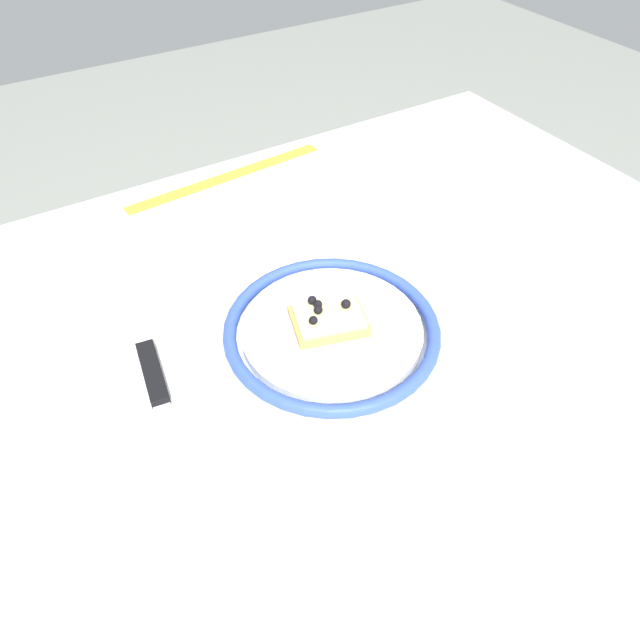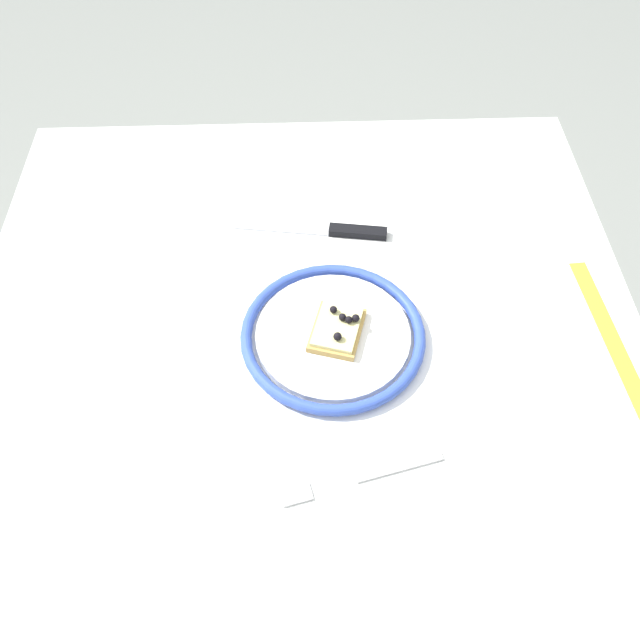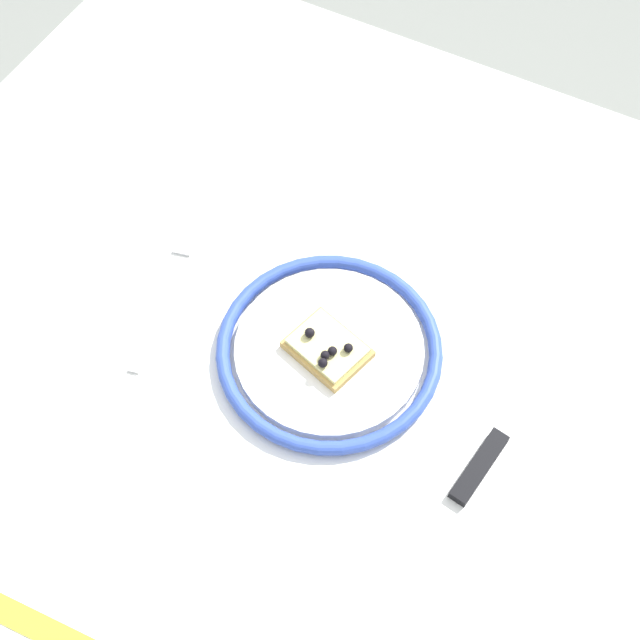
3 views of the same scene
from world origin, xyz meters
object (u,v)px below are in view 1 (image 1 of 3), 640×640
(plate, at_px, (332,330))
(napkin, at_px, (473,148))
(fork, at_px, (453,265))
(pizza_slice_near, at_px, (329,318))
(measuring_tape, at_px, (227,177))
(knife, at_px, (159,395))
(dining_table, at_px, (383,377))

(plate, height_order, napkin, plate)
(plate, bearing_deg, fork, -173.31)
(plate, xyz_separation_m, napkin, (-0.44, -0.25, -0.01))
(pizza_slice_near, height_order, fork, pizza_slice_near)
(fork, bearing_deg, measuring_tape, -65.67)
(knife, bearing_deg, plate, 175.54)
(plate, bearing_deg, pizza_slice_near, -82.32)
(knife, bearing_deg, pizza_slice_near, 177.16)
(measuring_tape, bearing_deg, fork, 110.22)
(dining_table, height_order, measuring_tape, measuring_tape)
(fork, bearing_deg, napkin, -136.31)
(dining_table, relative_size, knife, 4.53)
(measuring_tape, distance_m, napkin, 0.42)
(dining_table, relative_size, fork, 5.47)
(dining_table, distance_m, measuring_tape, 0.43)
(plate, relative_size, fork, 1.27)
(pizza_slice_near, distance_m, fork, 0.21)
(knife, height_order, fork, knife)
(measuring_tape, bearing_deg, pizza_slice_near, 79.46)
(knife, relative_size, measuring_tape, 0.70)
(measuring_tape, xyz_separation_m, napkin, (-0.40, 0.13, 0.00))
(dining_table, height_order, plate, plate)
(plate, xyz_separation_m, knife, (0.21, -0.02, -0.00))
(knife, distance_m, measuring_tape, 0.45)
(dining_table, xyz_separation_m, napkin, (-0.39, -0.29, 0.07))
(pizza_slice_near, xyz_separation_m, fork, (-0.21, -0.02, -0.02))
(plate, relative_size, napkin, 1.82)
(fork, bearing_deg, dining_table, 22.11)
(pizza_slice_near, relative_size, measuring_tape, 0.29)
(plate, xyz_separation_m, pizza_slice_near, (0.00, -0.01, 0.01))
(dining_table, relative_size, pizza_slice_near, 10.98)
(plate, xyz_separation_m, fork, (-0.21, -0.02, -0.01))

